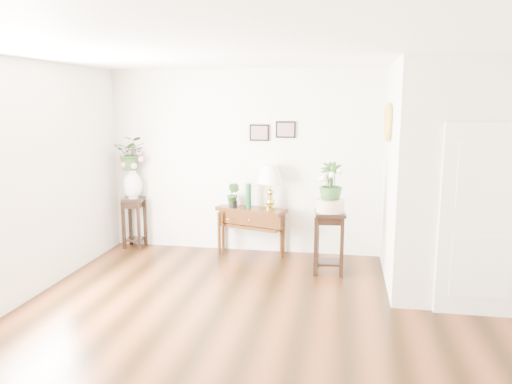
% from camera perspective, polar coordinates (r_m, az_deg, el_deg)
% --- Properties ---
extents(floor, '(6.00, 5.50, 0.02)m').
position_cam_1_polar(floor, '(5.29, 2.42, -15.57)').
color(floor, '#5A2B13').
rests_on(floor, ground).
extents(ceiling, '(6.00, 5.50, 0.02)m').
position_cam_1_polar(ceiling, '(4.79, 2.68, 16.16)').
color(ceiling, white).
rests_on(ceiling, ground).
extents(wall_back, '(6.00, 0.02, 2.80)m').
position_cam_1_polar(wall_back, '(7.56, 5.28, 3.32)').
color(wall_back, white).
rests_on(wall_back, ground).
extents(wall_front, '(6.00, 0.02, 2.80)m').
position_cam_1_polar(wall_front, '(2.26, -6.90, -13.42)').
color(wall_front, white).
rests_on(wall_front, ground).
extents(wall_left, '(0.02, 5.50, 2.80)m').
position_cam_1_polar(wall_left, '(6.02, -27.06, 0.47)').
color(wall_left, white).
rests_on(wall_left, ground).
extents(partition, '(1.80, 1.95, 2.80)m').
position_cam_1_polar(partition, '(6.73, 22.67, 1.72)').
color(partition, white).
rests_on(partition, floor).
extents(door, '(0.90, 0.05, 2.10)m').
position_cam_1_polar(door, '(5.83, 24.52, -3.12)').
color(door, white).
rests_on(door, floor).
extents(art_print_left, '(0.30, 0.02, 0.25)m').
position_cam_1_polar(art_print_left, '(7.58, 0.39, 6.80)').
color(art_print_left, black).
rests_on(art_print_left, wall_back).
extents(art_print_right, '(0.30, 0.02, 0.25)m').
position_cam_1_polar(art_print_right, '(7.52, 3.42, 7.13)').
color(art_print_right, black).
rests_on(art_print_right, wall_back).
extents(wall_ornament, '(0.07, 0.51, 0.51)m').
position_cam_1_polar(wall_ornament, '(6.65, 14.84, 7.71)').
color(wall_ornament, gold).
rests_on(wall_ornament, partition).
extents(console_table, '(1.14, 0.67, 0.72)m').
position_cam_1_polar(console_table, '(7.67, -0.53, -4.45)').
color(console_table, black).
rests_on(console_table, floor).
extents(table_lamp, '(0.43, 0.43, 0.67)m').
position_cam_1_polar(table_lamp, '(7.48, 1.65, 0.72)').
color(table_lamp, gold).
rests_on(table_lamp, console_table).
extents(green_vase, '(0.08, 0.08, 0.38)m').
position_cam_1_polar(green_vase, '(7.56, -0.85, -0.55)').
color(green_vase, '#0D4121').
rests_on(green_vase, console_table).
extents(potted_plant, '(0.25, 0.22, 0.37)m').
position_cam_1_polar(potted_plant, '(7.61, -2.61, -0.39)').
color(potted_plant, '#25481C').
rests_on(potted_plant, console_table).
extents(plant_stand_a, '(0.36, 0.36, 0.81)m').
position_cam_1_polar(plant_stand_a, '(8.22, -13.73, -3.43)').
color(plant_stand_a, black).
rests_on(plant_stand_a, floor).
extents(porcelain_vase, '(0.37, 0.37, 0.50)m').
position_cam_1_polar(porcelain_vase, '(8.10, -13.92, 0.91)').
color(porcelain_vase, white).
rests_on(porcelain_vase, plant_stand_a).
extents(lily_arrangement, '(0.53, 0.48, 0.53)m').
position_cam_1_polar(lily_arrangement, '(8.04, -14.05, 4.02)').
color(lily_arrangement, '#25481C').
rests_on(lily_arrangement, porcelain_vase).
extents(plant_stand_b, '(0.44, 0.44, 0.85)m').
position_cam_1_polar(plant_stand_b, '(6.88, 8.37, -5.71)').
color(plant_stand_b, black).
rests_on(plant_stand_b, floor).
extents(ceramic_bowl, '(0.48, 0.48, 0.17)m').
position_cam_1_polar(ceramic_bowl, '(6.76, 8.48, -1.57)').
color(ceramic_bowl, beige).
rests_on(ceramic_bowl, plant_stand_b).
extents(narcissus, '(0.35, 0.35, 0.55)m').
position_cam_1_polar(narcissus, '(6.70, 8.55, 1.04)').
color(narcissus, '#25481C').
rests_on(narcissus, ceramic_bowl).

